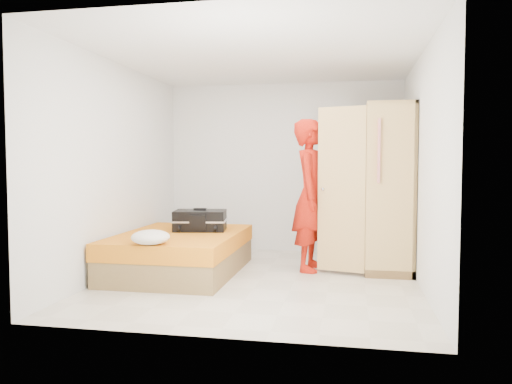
% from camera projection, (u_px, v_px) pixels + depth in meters
% --- Properties ---
extents(room, '(4.00, 4.02, 2.60)m').
position_uv_depth(room, '(261.00, 169.00, 5.80)').
color(room, beige).
rests_on(room, ground).
extents(bed, '(1.42, 2.02, 0.50)m').
position_uv_depth(bed, '(181.00, 253.00, 6.23)').
color(bed, brown).
rests_on(bed, ground).
extents(wardrobe, '(1.16, 1.20, 2.10)m').
position_uv_depth(wardrobe, '(384.00, 192.00, 6.39)').
color(wardrobe, '#DCB76B').
rests_on(wardrobe, ground).
extents(person, '(0.55, 0.76, 1.93)m').
position_uv_depth(person, '(312.00, 195.00, 6.35)').
color(person, red).
rests_on(person, ground).
extents(suitcase, '(0.74, 0.59, 0.29)m').
position_uv_depth(suitcase, '(200.00, 220.00, 6.46)').
color(suitcase, black).
rests_on(suitcase, bed).
extents(round_cushion, '(0.41, 0.41, 0.16)m').
position_uv_depth(round_cushion, '(151.00, 237.00, 5.33)').
color(round_cushion, white).
rests_on(round_cushion, bed).
extents(pillow, '(0.56, 0.32, 0.10)m').
position_uv_depth(pillow, '(200.00, 221.00, 7.05)').
color(pillow, white).
rests_on(pillow, bed).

